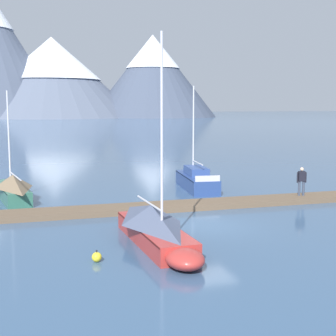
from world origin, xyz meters
TOP-DOWN VIEW (x-y plane):
  - ground_plane at (0.00, 0.00)m, footprint 700.00×700.00m
  - mountain_shoulder_ridge at (10.35, 210.92)m, footprint 78.49×78.49m
  - mountain_east_summit at (54.54, 199.96)m, footprint 57.77×57.77m
  - dock at (0.00, 4.00)m, footprint 24.98×2.55m
  - sailboat_nearest_berth at (-8.72, 9.51)m, footprint 2.29×7.08m
  - sailboat_second_berth at (-3.18, -2.33)m, footprint 1.96×7.42m
  - sailboat_mid_dock_port at (3.25, 10.15)m, footprint 2.50×7.17m
  - person_on_dock at (7.65, 3.95)m, footprint 0.58×0.30m
  - mooring_buoy_channel_marker at (-5.86, -3.87)m, footprint 0.36×0.36m

SIDE VIEW (x-z plane):
  - ground_plane at x=0.00m, z-range 0.00..0.00m
  - dock at x=0.00m, z-range 0.00..0.30m
  - mooring_buoy_channel_marker at x=-5.86m, z-range -0.04..0.40m
  - sailboat_mid_dock_port at x=3.25m, z-range -2.87..4.07m
  - sailboat_second_berth at x=-3.18m, z-range -3.47..4.92m
  - sailboat_nearest_berth at x=-8.72m, z-range -2.49..4.00m
  - person_on_dock at x=7.65m, z-range 0.42..2.11m
  - mountain_shoulder_ridge at x=10.35m, z-range 1.18..36.91m
  - mountain_east_summit at x=54.54m, z-range 0.75..37.83m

